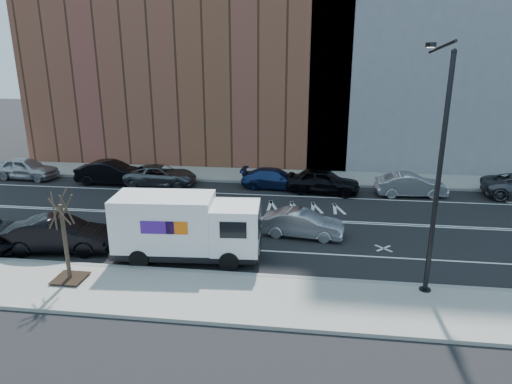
% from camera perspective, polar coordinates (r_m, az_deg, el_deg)
% --- Properties ---
extents(ground, '(120.00, 120.00, 0.00)m').
position_cam_1_polar(ground, '(25.54, 1.21, -3.33)').
color(ground, black).
rests_on(ground, ground).
extents(sidewalk_near, '(44.00, 3.60, 0.15)m').
position_cam_1_polar(sidewalk_near, '(17.61, -2.01, -13.11)').
color(sidewalk_near, gray).
rests_on(sidewalk_near, ground).
extents(sidewalk_far, '(44.00, 3.60, 0.15)m').
position_cam_1_polar(sidewalk_far, '(33.87, 2.84, 1.98)').
color(sidewalk_far, gray).
rests_on(sidewalk_far, ground).
extents(curb_near, '(44.00, 0.25, 0.17)m').
position_cam_1_polar(curb_near, '(19.16, -1.12, -10.40)').
color(curb_near, gray).
rests_on(curb_near, ground).
extents(curb_far, '(44.00, 0.25, 0.17)m').
position_cam_1_polar(curb_far, '(32.14, 2.58, 1.16)').
color(curb_far, gray).
rests_on(curb_far, ground).
extents(road_markings, '(40.00, 8.60, 0.01)m').
position_cam_1_polar(road_markings, '(25.54, 1.21, -3.32)').
color(road_markings, white).
rests_on(road_markings, ground).
extents(bldg_brick, '(26.00, 10.00, 22.00)m').
position_cam_1_polar(bldg_brick, '(40.83, -8.05, 19.92)').
color(bldg_brick, brown).
rests_on(bldg_brick, ground).
extents(streetlight, '(0.44, 4.02, 9.34)m').
position_cam_1_polar(streetlight, '(17.87, 21.66, 3.43)').
color(streetlight, black).
rests_on(streetlight, ground).
extents(street_tree, '(1.20, 1.20, 3.75)m').
position_cam_1_polar(street_tree, '(19.61, -22.62, -6.72)').
color(street_tree, black).
rests_on(street_tree, ground).
extents(fedex_van, '(6.62, 2.67, 2.96)m').
position_cam_1_polar(fedex_van, '(20.39, -8.79, -4.30)').
color(fedex_van, black).
rests_on(fedex_van, ground).
extents(far_parked_a, '(4.77, 2.22, 1.58)m').
position_cam_1_polar(far_parked_a, '(37.25, -26.81, 2.66)').
color(far_parked_a, '#ABABAF').
rests_on(far_parked_a, ground).
extents(far_parked_b, '(4.90, 1.71, 1.62)m').
position_cam_1_polar(far_parked_b, '(33.53, -17.57, 2.32)').
color(far_parked_b, black).
rests_on(far_parked_b, ground).
extents(far_parked_c, '(5.09, 2.59, 1.38)m').
position_cam_1_polar(far_parked_c, '(32.44, -11.84, 2.06)').
color(far_parked_c, '#505358').
rests_on(far_parked_c, ground).
extents(far_parked_d, '(4.72, 2.11, 1.35)m').
position_cam_1_polar(far_parked_d, '(31.00, 2.43, 1.69)').
color(far_parked_d, navy).
rests_on(far_parked_d, ground).
extents(far_parked_e, '(4.96, 2.46, 1.62)m').
position_cam_1_polar(far_parked_e, '(30.22, 8.37, 1.38)').
color(far_parked_e, black).
rests_on(far_parked_e, ground).
extents(far_parked_f, '(4.53, 1.88, 1.46)m').
position_cam_1_polar(far_parked_f, '(30.93, 18.78, 0.84)').
color(far_parked_f, '#A6A5AA').
rests_on(far_parked_f, ground).
extents(driving_sedan, '(4.22, 1.90, 1.34)m').
position_cam_1_polar(driving_sedan, '(23.05, 5.84, -3.96)').
color(driving_sedan, '#B1B1B6').
rests_on(driving_sedan, ground).
extents(near_parked_rear_a, '(5.08, 2.27, 1.62)m').
position_cam_1_polar(near_parked_rear_a, '(23.12, -23.40, -4.92)').
color(near_parked_rear_a, black).
rests_on(near_parked_rear_a, ground).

